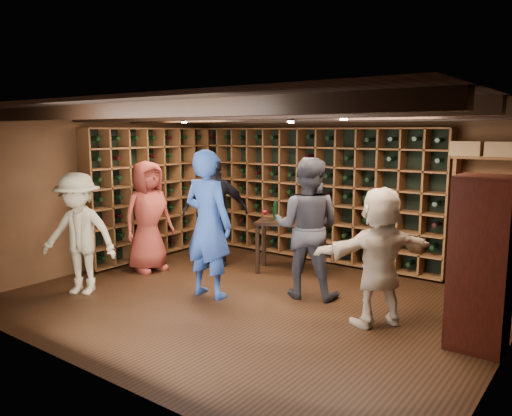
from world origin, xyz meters
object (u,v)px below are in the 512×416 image
Objects in this scene: man_blue_shirt at (208,224)px; guest_woman_black at (215,212)px; display_cabinet at (481,267)px; tasting_table at (291,227)px; guest_red_floral at (148,216)px; guest_beige at (379,256)px; guest_khaki at (79,234)px; man_grey_suit at (307,228)px.

guest_woman_black is at bearing -55.46° from man_blue_shirt.
tasting_table is at bearing 157.91° from display_cabinet.
guest_red_floral is at bearing -179.50° from display_cabinet.
man_blue_shirt reaches higher than guest_beige.
guest_beige is at bearing -4.60° from guest_khaki.
guest_red_floral is 1.06× the size of guest_khaki.
guest_beige is at bearing -172.37° from man_blue_shirt.
guest_khaki is (0.11, -1.32, -0.05)m from guest_red_floral.
man_blue_shirt is 1.23× the size of guest_beige.
man_grey_suit is 2.02m from guest_woman_black.
guest_red_floral is 3.83m from guest_beige.
guest_woman_black is at bearing 50.33° from guest_khaki.
man_blue_shirt reaches higher than display_cabinet.
tasting_table is at bearing 153.94° from guest_woman_black.
tasting_table is (1.87, 1.28, -0.15)m from guest_red_floral.
guest_red_floral is at bearing -52.58° from guest_beige.
guest_beige is at bearing -54.16° from tasting_table.
guest_red_floral reaches higher than tasting_table.
guest_red_floral is 1.46× the size of tasting_table.
man_blue_shirt reaches higher than man_grey_suit.
guest_red_floral is (-2.66, -0.41, -0.06)m from man_grey_suit.
man_grey_suit is 1.24m from guest_beige.
tasting_table is (-0.79, 0.86, -0.21)m from man_grey_suit.
display_cabinet is at bearing -8.82° from guest_khaki.
man_blue_shirt is 1.05× the size of man_grey_suit.
guest_woman_black is 2.23m from guest_khaki.
guest_red_floral is at bearing 69.98° from guest_khaki.
guest_beige is (3.83, 0.04, -0.08)m from guest_red_floral.
guest_woman_black reaches higher than tasting_table.
guest_woman_black is at bearing 169.44° from display_cabinet.
guest_red_floral is 1.08m from guest_woman_black.
man_blue_shirt is 1.51m from guest_woman_black.
guest_khaki is (-2.55, -1.73, -0.11)m from man_grey_suit.
man_blue_shirt is 1.64× the size of tasting_table.
display_cabinet is 2.28m from man_grey_suit.
guest_red_floral is 0.97× the size of guest_woman_black.
guest_khaki is (-4.80, -1.36, -0.03)m from display_cabinet.
display_cabinet is at bearing -175.69° from man_blue_shirt.
tasting_table is (-3.04, 1.23, -0.13)m from display_cabinet.
tasting_table is (1.76, 2.60, -0.10)m from guest_khaki.
guest_beige reaches higher than tasting_table.
display_cabinet is 0.89× the size of man_blue_shirt.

